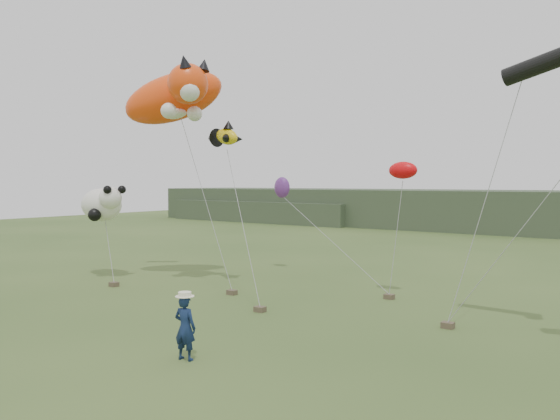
# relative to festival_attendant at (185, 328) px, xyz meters

# --- Properties ---
(ground) EXTENTS (120.00, 120.00, 0.00)m
(ground) POSITION_rel_festival_attendant_xyz_m (-0.30, 1.78, -0.89)
(ground) COLOR #385123
(ground) RESTS_ON ground
(headland) EXTENTS (90.00, 13.00, 4.00)m
(headland) POSITION_rel_festival_attendant_xyz_m (-3.41, 46.47, 1.03)
(headland) COLOR #2D3D28
(headland) RESTS_ON ground
(festival_attendant) EXTENTS (0.72, 0.54, 1.79)m
(festival_attendant) POSITION_rel_festival_attendant_xyz_m (0.00, 0.00, 0.00)
(festival_attendant) COLOR #122144
(festival_attendant) RESTS_ON ground
(sandbag_anchors) EXTENTS (15.45, 5.32, 0.20)m
(sandbag_anchors) POSITION_rel_festival_attendant_xyz_m (-2.16, 7.24, -0.79)
(sandbag_anchors) COLOR brown
(sandbag_anchors) RESTS_ON ground
(cat_kite) EXTENTS (6.64, 5.01, 3.65)m
(cat_kite) POSITION_rel_festival_attendant_xyz_m (-9.06, 8.30, 8.17)
(cat_kite) COLOR #F4430E
(cat_kite) RESTS_ON ground
(fish_kite) EXTENTS (2.37, 1.55, 1.24)m
(fish_kite) POSITION_rel_festival_attendant_xyz_m (-6.53, 8.76, 6.09)
(fish_kite) COLOR gold
(fish_kite) RESTS_ON ground
(panda_kite) EXTENTS (2.93, 1.89, 1.82)m
(panda_kite) POSITION_rel_festival_attendant_xyz_m (-12.81, 6.71, 2.86)
(panda_kite) COLOR white
(panda_kite) RESTS_ON ground
(misc_kites) EXTENTS (9.30, 3.40, 1.73)m
(misc_kites) POSITION_rel_festival_attendant_xyz_m (-2.79, 12.60, 4.05)
(misc_kites) COLOR red
(misc_kites) RESTS_ON ground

